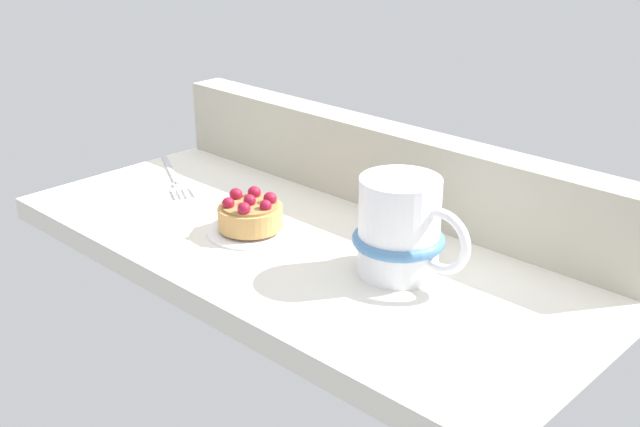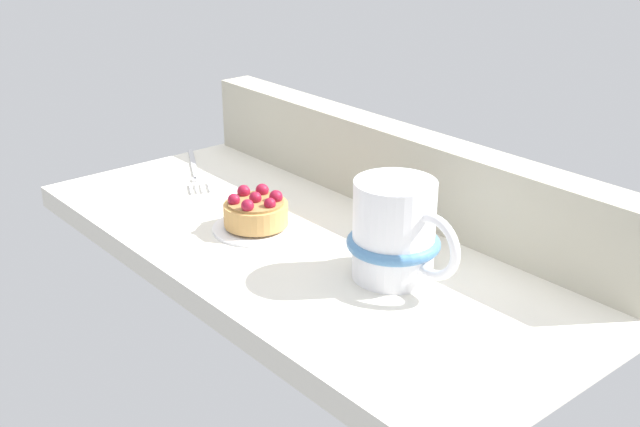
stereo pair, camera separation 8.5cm
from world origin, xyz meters
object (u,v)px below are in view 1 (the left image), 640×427
object	(u,v)px
dessert_plate	(251,230)
raspberry_tart	(250,214)
coffee_mug	(401,229)
dessert_fork	(173,175)

from	to	relation	value
dessert_plate	raspberry_tart	distance (cm)	1.99
dessert_plate	coffee_mug	world-z (taller)	coffee_mug
dessert_fork	raspberry_tart	bearing A→B (deg)	-13.09
coffee_mug	dessert_plate	bearing A→B (deg)	-168.79
raspberry_tart	coffee_mug	size ratio (longest dim) A/B	0.56
raspberry_tart	coffee_mug	bearing A→B (deg)	11.13
dessert_plate	dessert_fork	world-z (taller)	same
dessert_plate	dessert_fork	xyz separation A→B (cm)	(-21.31, 4.98, -0.01)
raspberry_tart	dessert_plate	bearing A→B (deg)	-51.16
dessert_plate	coffee_mug	bearing A→B (deg)	11.21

